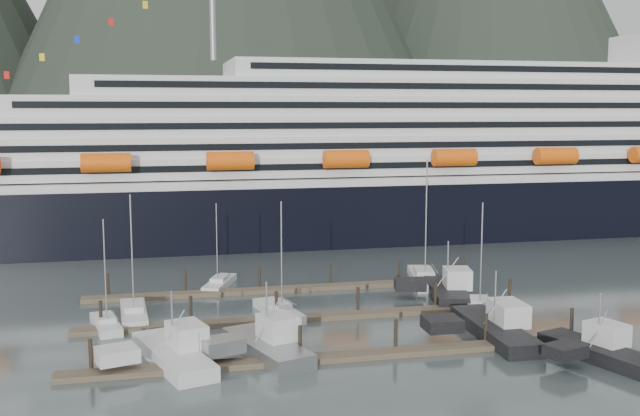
# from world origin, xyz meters

# --- Properties ---
(ground) EXTENTS (1600.00, 1600.00, 0.00)m
(ground) POSITION_xyz_m (0.00, 0.00, 0.00)
(ground) COLOR #4E5C5B
(ground) RESTS_ON ground
(cruise_ship) EXTENTS (210.00, 30.40, 50.30)m
(cruise_ship) POSITION_xyz_m (30.03, 54.94, 12.04)
(cruise_ship) COLOR black
(cruise_ship) RESTS_ON ground
(dock_near) EXTENTS (48.18, 2.28, 3.20)m
(dock_near) POSITION_xyz_m (-4.93, -9.95, 0.31)
(dock_near) COLOR #4E4032
(dock_near) RESTS_ON ground
(dock_mid) EXTENTS (48.18, 2.28, 3.20)m
(dock_mid) POSITION_xyz_m (-4.93, 3.05, 0.31)
(dock_mid) COLOR #4E4032
(dock_mid) RESTS_ON ground
(dock_far) EXTENTS (48.18, 2.28, 3.20)m
(dock_far) POSITION_xyz_m (-4.93, 16.05, 0.31)
(dock_far) COLOR #4E4032
(dock_far) RESTS_ON ground
(sailboat_a) EXTENTS (3.74, 7.97, 11.73)m
(sailboat_a) POSITION_xyz_m (-25.55, 4.47, 0.40)
(sailboat_a) COLOR silver
(sailboat_a) RESTS_ON ground
(sailboat_b) EXTENTS (3.18, 10.20, 13.90)m
(sailboat_b) POSITION_xyz_m (-22.87, 7.80, 0.42)
(sailboat_b) COLOR silver
(sailboat_b) RESTS_ON ground
(sailboat_c) EXTENTS (4.56, 9.51, 12.99)m
(sailboat_c) POSITION_xyz_m (-7.53, 5.50, 0.41)
(sailboat_c) COLOR silver
(sailboat_c) RESTS_ON ground
(sailboat_e) EXTENTS (5.15, 8.78, 11.07)m
(sailboat_e) POSITION_xyz_m (-12.63, 19.99, 0.39)
(sailboat_e) COLOR silver
(sailboat_e) RESTS_ON ground
(sailboat_g) EXTENTS (5.64, 12.38, 16.52)m
(sailboat_g) POSITION_xyz_m (13.33, 16.67, 0.45)
(sailboat_g) COLOR silver
(sailboat_g) RESTS_ON ground
(sailboat_h) EXTENTS (5.52, 9.12, 12.73)m
(sailboat_h) POSITION_xyz_m (14.26, 1.85, 0.42)
(sailboat_h) COLOR silver
(sailboat_h) RESTS_ON ground
(trawler_a) EXTENTS (10.43, 13.51, 7.16)m
(trawler_a) POSITION_xyz_m (-19.31, -7.76, 0.91)
(trawler_a) COLOR silver
(trawler_a) RESTS_ON ground
(trawler_b) EXTENTS (9.89, 12.18, 7.54)m
(trawler_b) POSITION_xyz_m (-10.91, -7.53, 0.94)
(trawler_b) COLOR #94979A
(trawler_b) RESTS_ON ground
(trawler_c) EXTENTS (10.10, 14.35, 7.29)m
(trawler_c) POSITION_xyz_m (11.69, -6.86, 0.92)
(trawler_c) COLOR black
(trawler_c) RESTS_ON ground
(trawler_d) EXTENTS (9.26, 11.67, 6.64)m
(trawler_d) POSITION_xyz_m (17.83, -15.04, 0.86)
(trawler_d) COLOR black
(trawler_d) RESTS_ON ground
(trawler_e) EXTENTS (9.47, 12.18, 7.58)m
(trawler_e) POSITION_xyz_m (13.02, 8.38, 0.95)
(trawler_e) COLOR black
(trawler_e) RESTS_ON ground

